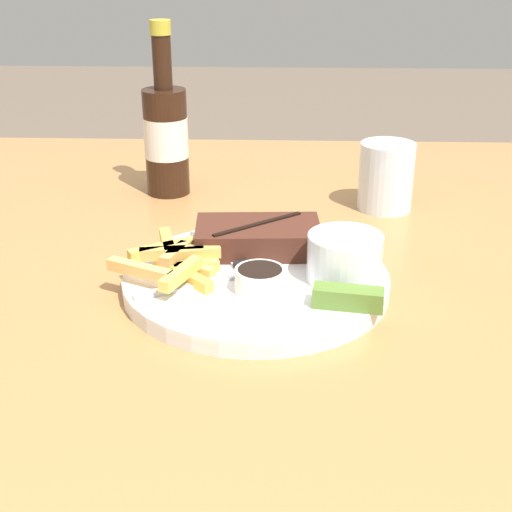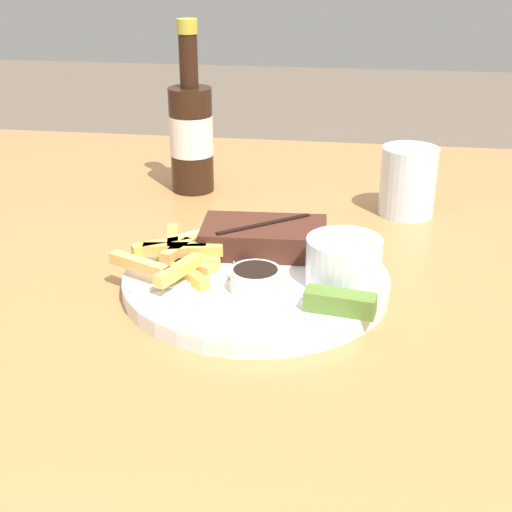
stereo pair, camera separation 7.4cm
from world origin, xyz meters
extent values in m
cube|color=#A87542|center=(0.00, 0.00, 0.75)|extent=(1.36, 1.20, 0.04)
cylinder|color=#A87542|center=(-0.62, 0.54, 0.37)|extent=(0.06, 0.06, 0.73)
cylinder|color=white|center=(0.00, 0.00, 0.78)|extent=(0.28, 0.28, 0.01)
cylinder|color=white|center=(0.00, 0.00, 0.79)|extent=(0.28, 0.28, 0.00)
cube|color=#472319|center=(0.00, 0.06, 0.81)|extent=(0.14, 0.09, 0.03)
cube|color=black|center=(0.00, 0.06, 0.82)|extent=(0.10, 0.08, 0.00)
cube|color=gold|center=(-0.07, 0.01, 0.81)|extent=(0.06, 0.03, 0.01)
cube|color=gold|center=(-0.10, 0.03, 0.80)|extent=(0.05, 0.05, 0.01)
cube|color=#DCBC4E|center=(-0.07, -0.04, 0.81)|extent=(0.04, 0.07, 0.01)
cube|color=#DCA459|center=(-0.09, 0.01, 0.81)|extent=(0.03, 0.05, 0.01)
cube|color=gold|center=(-0.07, 0.05, 0.80)|extent=(0.05, 0.05, 0.01)
cube|color=#F3B957|center=(-0.08, 0.00, 0.80)|extent=(0.07, 0.04, 0.01)
cube|color=#EDAC5A|center=(-0.12, -0.03, 0.81)|extent=(0.07, 0.04, 0.01)
cube|color=#DF9E4D|center=(-0.09, 0.01, 0.81)|extent=(0.07, 0.02, 0.01)
cube|color=gold|center=(-0.10, 0.02, 0.81)|extent=(0.08, 0.06, 0.01)
cube|color=#ECB351|center=(-0.06, 0.00, 0.80)|extent=(0.05, 0.03, 0.01)
cube|color=#F1B443|center=(-0.07, -0.02, 0.80)|extent=(0.07, 0.07, 0.01)
cube|color=gold|center=(-0.10, 0.04, 0.81)|extent=(0.03, 0.06, 0.01)
cylinder|color=white|center=(0.09, -0.01, 0.82)|extent=(0.08, 0.08, 0.05)
cylinder|color=beige|center=(0.09, -0.01, 0.84)|extent=(0.07, 0.07, 0.01)
cylinder|color=silver|center=(0.01, -0.04, 0.80)|extent=(0.05, 0.05, 0.02)
cylinder|color=black|center=(0.01, -0.04, 0.81)|extent=(0.04, 0.04, 0.01)
cube|color=#567A2D|center=(0.09, -0.07, 0.80)|extent=(0.07, 0.03, 0.02)
cube|color=#B7B7BC|center=(-0.07, -0.04, 0.79)|extent=(0.09, 0.06, 0.00)
cube|color=#B7B7BC|center=(-0.01, -0.01, 0.79)|extent=(0.03, 0.02, 0.00)
cube|color=#B7B7BC|center=(-0.01, -0.01, 0.79)|extent=(0.03, 0.02, 0.00)
cube|color=#B7B7BC|center=(-0.02, 0.00, 0.79)|extent=(0.03, 0.02, 0.00)
cube|color=#B7B7BC|center=(-0.04, 0.07, 0.79)|extent=(0.05, 0.11, 0.00)
cube|color=black|center=(-0.01, -0.01, 0.80)|extent=(0.03, 0.06, 0.01)
cylinder|color=black|center=(-0.14, 0.31, 0.85)|extent=(0.06, 0.06, 0.15)
cylinder|color=silver|center=(-0.14, 0.31, 0.86)|extent=(0.06, 0.06, 0.06)
cylinder|color=black|center=(-0.14, 0.31, 0.96)|extent=(0.03, 0.03, 0.07)
cylinder|color=gold|center=(-0.14, 0.31, 1.01)|extent=(0.03, 0.03, 0.02)
cylinder|color=silver|center=(0.17, 0.25, 0.82)|extent=(0.07, 0.07, 0.09)
camera|label=1|loc=(0.03, -0.68, 1.12)|focal=50.00mm
camera|label=2|loc=(0.10, -0.67, 1.12)|focal=50.00mm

